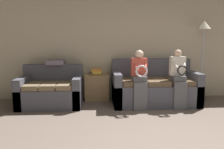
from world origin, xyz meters
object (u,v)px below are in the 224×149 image
book_stack (97,72)px  floor_lamp (204,35)px  couch_side (52,91)px  child_left_seated (140,77)px  couch_main (154,88)px  throw_pillow (56,62)px  child_right_seated (179,77)px  side_shelf (97,87)px

book_stack → floor_lamp: bearing=-2.5°
couch_side → child_left_seated: size_ratio=1.08×
floor_lamp → book_stack: bearing=177.5°
couch_main → floor_lamp: (1.22, 0.24, 1.21)m
book_stack → child_left_seated: bearing=-41.1°
couch_side → child_left_seated: (1.89, -0.40, 0.36)m
child_left_seated → throw_pillow: bearing=159.1°
child_right_seated → throw_pillow: (-2.65, 0.70, 0.26)m
couch_main → floor_lamp: floor_lamp is taller
book_stack → floor_lamp: floor_lamp is taller
couch_side → book_stack: 1.13m
couch_main → couch_side: couch_main is taller
child_right_seated → throw_pillow: 2.75m
floor_lamp → couch_side: bearing=-175.6°
couch_main → book_stack: size_ratio=6.33×
throw_pillow → couch_side: bearing=-101.2°
couch_main → child_right_seated: 0.67m
child_left_seated → book_stack: child_left_seated is taller
child_right_seated → side_shelf: size_ratio=1.99×
child_right_seated → throw_pillow: bearing=165.3°
couch_side → child_left_seated: child_left_seated is taller
child_left_seated → side_shelf: (-0.89, 0.77, -0.36)m
couch_side → child_right_seated: bearing=-8.3°
couch_side → child_right_seated: size_ratio=1.08×
child_left_seated → throw_pillow: 1.97m
child_right_seated → floor_lamp: (0.81, 0.66, 0.88)m
book_stack → throw_pillow: size_ratio=0.76×
throw_pillow → couch_main: bearing=-7.0°
child_left_seated → floor_lamp: 1.97m
couch_side → throw_pillow: throw_pillow is taller
floor_lamp → couch_main: bearing=-168.7°
couch_main → couch_side: 2.30m
child_left_seated → book_stack: (-0.89, 0.78, 0.02)m
couch_main → floor_lamp: bearing=11.3°
side_shelf → book_stack: bearing=87.9°
child_right_seated → book_stack: (-1.71, 0.77, 0.02)m
side_shelf → floor_lamp: 2.81m
couch_main → floor_lamp: size_ratio=1.00×
child_left_seated → floor_lamp: size_ratio=0.65×
couch_main → book_stack: bearing=164.7°
couch_main → child_right_seated: size_ratio=1.52×
floor_lamp → throw_pillow: size_ratio=4.84×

